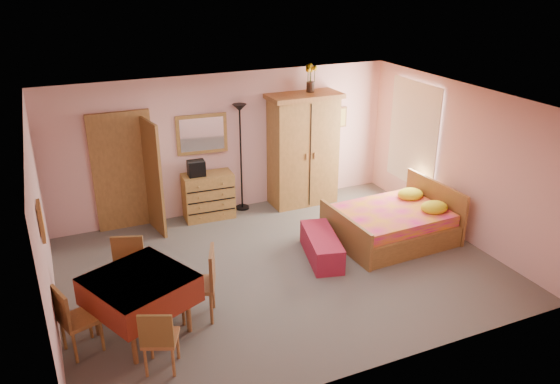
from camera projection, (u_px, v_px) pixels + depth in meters
name	position (u px, v px, depth m)	size (l,w,h in m)	color
floor	(282.00, 268.00, 8.45)	(6.50, 6.50, 0.00)	#625C56
ceiling	(282.00, 103.00, 7.45)	(6.50, 6.50, 0.00)	brown
wall_back	(227.00, 143.00, 10.06)	(6.50, 0.10, 2.60)	#E3A9A4
wall_front	(377.00, 272.00, 5.84)	(6.50, 0.10, 2.60)	#E3A9A4
wall_left	(42.00, 231.00, 6.74)	(0.10, 5.00, 2.60)	#E3A9A4
wall_right	(458.00, 161.00, 9.16)	(0.10, 5.00, 2.60)	#E3A9A4
doorway	(124.00, 172.00, 9.43)	(1.06, 0.12, 2.15)	#9E6B35
window	(414.00, 134.00, 10.10)	(0.08, 1.40, 1.95)	white
picture_left	(41.00, 221.00, 6.09)	(0.04, 0.32, 0.42)	orange
picture_back	(340.00, 117.00, 10.82)	(0.30, 0.04, 0.40)	#D8BF59
chest_of_drawers	(208.00, 196.00, 10.00)	(0.91, 0.45, 0.86)	#A87839
wall_mirror	(202.00, 134.00, 9.74)	(0.92, 0.05, 0.72)	white
stereo	(196.00, 168.00, 9.71)	(0.30, 0.22, 0.28)	black
floor_lamp	(241.00, 158.00, 10.14)	(0.26, 0.26, 2.04)	black
wardrobe	(303.00, 150.00, 10.42)	(1.38, 0.71, 2.16)	#A47237
sunflower_vase	(310.00, 78.00, 10.02)	(0.21, 0.21, 0.52)	yellow
bed	(391.00, 215.00, 9.17)	(1.94, 1.53, 0.90)	#E41687
bench	(322.00, 246.00, 8.68)	(0.45, 1.21, 0.40)	maroon
dining_table	(142.00, 305.00, 6.81)	(1.12, 1.12, 0.82)	maroon
chair_south	(160.00, 337.00, 6.21)	(0.38, 0.38, 0.84)	#AE6D3B
chair_north	(127.00, 274.00, 7.38)	(0.43, 0.43, 0.95)	olive
chair_west	(80.00, 318.00, 6.49)	(0.41, 0.41, 0.91)	#AD753A
chair_east	(197.00, 284.00, 7.11)	(0.45, 0.45, 0.99)	#915B31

